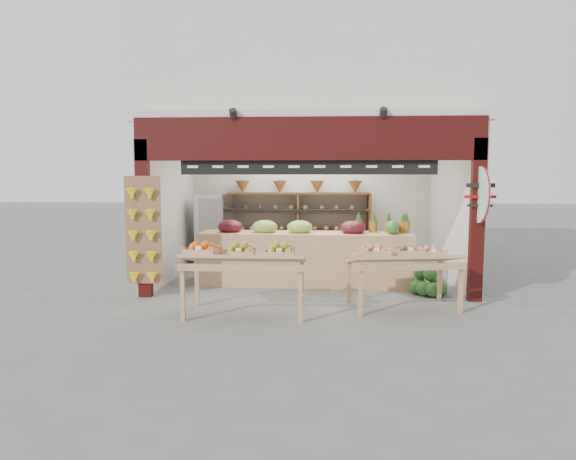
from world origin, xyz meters
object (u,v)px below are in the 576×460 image
at_px(cardboard_stack, 223,267).
at_px(mid_counter, 305,256).
at_px(back_shelving, 298,216).
at_px(display_table_left, 237,256).
at_px(display_table_right, 398,256).
at_px(watermelon_pile, 429,284).
at_px(refrigerator, 214,232).

bearing_deg(cardboard_stack, mid_counter, -15.20).
height_order(back_shelving, display_table_left, back_shelving).
bearing_deg(mid_counter, display_table_left, -115.11).
bearing_deg(display_table_right, watermelon_pile, 53.95).
distance_m(cardboard_stack, watermelon_pile, 3.98).
distance_m(back_shelving, display_table_left, 4.00).
distance_m(mid_counter, display_table_right, 2.21).
bearing_deg(refrigerator, display_table_left, -61.74).
distance_m(cardboard_stack, display_table_right, 3.79).
height_order(back_shelving, refrigerator, back_shelving).
height_order(cardboard_stack, mid_counter, mid_counter).
bearing_deg(cardboard_stack, refrigerator, 110.05).
relative_size(refrigerator, display_table_left, 0.93).
relative_size(back_shelving, watermelon_pile, 4.77).
xyz_separation_m(back_shelving, refrigerator, (-1.82, -0.42, -0.33)).
relative_size(refrigerator, cardboard_stack, 1.59).
relative_size(back_shelving, cardboard_stack, 3.03).
bearing_deg(back_shelving, display_table_right, -64.13).
bearing_deg(mid_counter, display_table_right, -47.06).
distance_m(cardboard_stack, display_table_left, 2.65).
bearing_deg(watermelon_pile, cardboard_stack, 163.66).
xyz_separation_m(back_shelving, display_table_right, (1.69, -3.48, -0.35)).
xyz_separation_m(mid_counter, display_table_left, (-0.96, -2.04, 0.32)).
bearing_deg(display_table_left, watermelon_pile, 23.62).
bearing_deg(display_table_left, cardboard_stack, 105.51).
bearing_deg(display_table_right, refrigerator, 138.90).
xyz_separation_m(cardboard_stack, display_table_right, (3.14, -2.05, 0.57)).
height_order(back_shelving, watermelon_pile, back_shelving).
distance_m(refrigerator, cardboard_stack, 1.23).
relative_size(cardboard_stack, display_table_right, 0.60).
distance_m(back_shelving, cardboard_stack, 2.24).
bearing_deg(display_table_right, display_table_left, -169.91).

